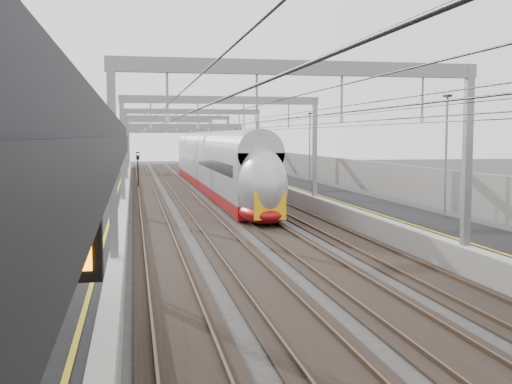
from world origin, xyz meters
name	(u,v)px	position (x,y,z in m)	size (l,w,h in m)	color
platform_left	(98,203)	(-8.00, 45.00, 0.50)	(4.00, 120.00, 1.00)	black
platform_right	(325,199)	(8.00, 45.00, 0.50)	(4.00, 120.00, 1.00)	black
tracks	(216,207)	(0.00, 45.00, 0.05)	(11.40, 140.00, 0.20)	black
overhead_line	(205,122)	(0.00, 51.62, 6.14)	(13.00, 140.00, 6.60)	gray
overbridge	(170,134)	(0.00, 100.00, 5.31)	(22.00, 2.20, 6.90)	gray
wall_left	(49,188)	(-11.20, 45.00, 1.60)	(0.30, 120.00, 3.20)	gray
wall_right	(367,183)	(11.20, 45.00, 1.60)	(0.30, 120.00, 3.20)	gray
train	(215,169)	(1.50, 57.07, 2.13)	(2.75, 50.10, 4.35)	#9F0E11
signal_green	(138,163)	(-5.20, 64.33, 2.42)	(0.32, 0.32, 3.48)	black
signal_red_near	(220,161)	(3.20, 66.50, 2.42)	(0.32, 0.32, 3.48)	black
signal_red_far	(235,160)	(5.40, 70.67, 2.42)	(0.32, 0.32, 3.48)	black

